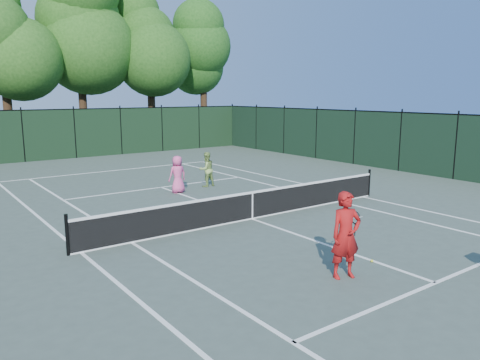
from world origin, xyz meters
TOP-DOWN VIEW (x-y plane):
  - ground at (0.00, 0.00)m, footprint 90.00×90.00m
  - sideline_doubles_left at (-5.49, 0.00)m, footprint 0.10×23.77m
  - sideline_doubles_right at (5.49, 0.00)m, footprint 0.10×23.77m
  - sideline_singles_left at (-4.12, 0.00)m, footprint 0.10×23.77m
  - sideline_singles_right at (4.12, 0.00)m, footprint 0.10×23.77m
  - baseline_far at (0.00, 11.88)m, footprint 10.97×0.10m
  - service_line_near at (0.00, -6.40)m, footprint 8.23×0.10m
  - service_line_far at (0.00, 6.40)m, footprint 8.23×0.10m
  - center_service_line at (0.00, 0.00)m, footprint 0.10×12.80m
  - tennis_net at (0.00, 0.00)m, footprint 11.69×0.09m
  - fence_far at (0.00, 18.00)m, footprint 24.00×0.05m
  - fence_right at (12.00, 0.00)m, footprint 0.05×36.00m
  - tree_2 at (-3.00, 21.80)m, footprint 6.00×6.00m
  - tree_3 at (2.00, 22.30)m, footprint 7.00×7.00m
  - tree_4 at (7.00, 21.60)m, footprint 6.20×6.20m
  - tree_5 at (12.00, 22.10)m, footprint 5.80×5.80m
  - coach at (-1.33, -5.03)m, footprint 1.09×0.65m
  - player_pink at (0.05, 4.99)m, footprint 0.74×0.49m
  - player_green at (1.69, 5.41)m, footprint 0.74×0.59m
  - loose_ball_midcourt at (-0.09, -4.80)m, footprint 0.07×0.07m

SIDE VIEW (x-z plane):
  - ground at x=0.00m, z-range 0.00..0.00m
  - sideline_doubles_left at x=-5.49m, z-range 0.00..0.01m
  - sideline_doubles_right at x=5.49m, z-range 0.00..0.01m
  - sideline_singles_left at x=-4.12m, z-range 0.00..0.01m
  - sideline_singles_right at x=4.12m, z-range 0.00..0.01m
  - baseline_far at x=0.00m, z-range 0.00..0.01m
  - service_line_near at x=0.00m, z-range 0.00..0.01m
  - service_line_far at x=0.00m, z-range 0.00..0.01m
  - center_service_line at x=0.00m, z-range 0.00..0.01m
  - loose_ball_midcourt at x=-0.09m, z-range 0.00..0.07m
  - tennis_net at x=0.00m, z-range -0.05..1.01m
  - player_green at x=1.69m, z-range 0.00..1.50m
  - player_pink at x=0.05m, z-range 0.00..1.51m
  - coach at x=-1.33m, z-range 0.00..1.92m
  - fence_far at x=0.00m, z-range 0.00..3.00m
  - fence_right at x=12.00m, z-range 0.00..3.00m
  - tree_5 at x=12.00m, z-range 1.59..13.82m
  - tree_2 at x=-3.00m, z-range 1.53..13.93m
  - tree_4 at x=7.00m, z-range 1.66..14.63m
  - tree_3 at x=2.00m, z-range 1.78..16.23m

